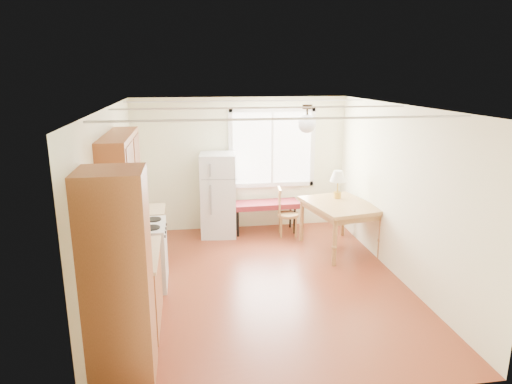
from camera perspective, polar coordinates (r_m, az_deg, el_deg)
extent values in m
cube|color=#5F2213|center=(6.69, 0.84, -11.24)|extent=(4.60, 5.60, 0.12)
cube|color=white|center=(6.04, 0.93, 10.63)|extent=(4.60, 5.60, 0.12)
cube|color=#FDFECB|center=(8.66, -1.93, 3.51)|extent=(4.60, 0.10, 2.50)
cube|color=#FDFECB|center=(3.96, 7.14, -10.51)|extent=(4.60, 0.10, 2.50)
cube|color=#FDFECB|center=(6.24, -17.53, -1.60)|extent=(0.10, 5.60, 2.50)
cube|color=#FDFECB|center=(6.87, 17.56, -0.14)|extent=(0.10, 5.60, 2.50)
cube|color=brown|center=(4.54, -16.87, -10.38)|extent=(0.60, 0.60, 2.10)
cube|color=brown|center=(5.70, -15.07, -11.82)|extent=(0.60, 1.10, 0.86)
cube|color=tan|center=(5.52, -15.28, -7.63)|extent=(0.62, 1.14, 0.04)
cube|color=silver|center=(6.64, -13.96, -7.65)|extent=(0.65, 0.76, 0.90)
cube|color=brown|center=(7.35, -13.68, -5.60)|extent=(0.60, 0.60, 0.86)
cube|color=brown|center=(5.94, -16.60, 3.62)|extent=(0.33, 1.60, 0.70)
cube|color=white|center=(8.68, 2.02, 5.55)|extent=(1.50, 0.02, 1.35)
cylinder|color=black|center=(6.58, 6.44, 10.53)|extent=(0.14, 0.14, 0.06)
cylinder|color=black|center=(6.59, 6.42, 9.66)|extent=(0.03, 0.03, 0.16)
sphere|color=white|center=(6.60, 6.38, 8.45)|extent=(0.26, 0.26, 0.26)
cube|color=silver|center=(8.36, -4.73, -0.36)|extent=(0.69, 0.69, 1.53)
cube|color=gray|center=(7.96, -4.62, 1.57)|extent=(0.63, 0.02, 0.02)
cube|color=gray|center=(7.99, -5.70, 0.05)|extent=(0.03, 0.03, 0.92)
cube|color=maroon|center=(8.53, 1.13, -1.59)|extent=(1.28, 0.51, 0.10)
cylinder|color=black|center=(8.38, -2.27, -4.00)|extent=(0.04, 0.04, 0.49)
cylinder|color=black|center=(8.56, 4.85, -3.64)|extent=(0.04, 0.04, 0.49)
cylinder|color=black|center=(8.71, -2.54, -3.26)|extent=(0.04, 0.04, 0.49)
cylinder|color=black|center=(8.89, 4.31, -2.93)|extent=(0.04, 0.04, 0.49)
cube|color=olive|center=(7.75, 10.50, -1.58)|extent=(1.22, 1.47, 0.06)
cube|color=olive|center=(7.77, 10.47, -2.15)|extent=(1.10, 1.36, 0.10)
cylinder|color=olive|center=(7.20, 9.79, -6.26)|extent=(0.07, 0.07, 0.76)
cylinder|color=olive|center=(7.63, 15.31, -5.35)|extent=(0.07, 0.07, 0.76)
cylinder|color=olive|center=(8.17, 5.74, -3.56)|extent=(0.07, 0.07, 0.76)
cylinder|color=olive|center=(8.56, 10.84, -2.91)|extent=(0.07, 0.07, 0.76)
cylinder|color=olive|center=(8.40, 4.01, -2.86)|extent=(0.39, 0.39, 0.05)
cylinder|color=olive|center=(8.32, 3.17, -4.47)|extent=(0.04, 0.04, 0.40)
cylinder|color=olive|center=(8.35, 5.00, -4.43)|extent=(0.04, 0.04, 0.40)
cylinder|color=olive|center=(8.57, 2.99, -3.88)|extent=(0.04, 0.04, 0.40)
cylinder|color=olive|center=(8.60, 4.77, -3.85)|extent=(0.04, 0.04, 0.40)
cylinder|color=gold|center=(8.03, 10.12, -0.37)|extent=(0.13, 0.13, 0.11)
cylinder|color=gold|center=(7.99, 10.17, 0.67)|extent=(0.02, 0.02, 0.19)
cone|color=white|center=(7.95, 10.23, 1.98)|extent=(0.28, 0.28, 0.19)
cube|color=black|center=(5.23, -15.99, -8.27)|extent=(0.18, 0.22, 0.08)
cube|color=black|center=(5.08, -16.25, -6.82)|extent=(0.18, 0.06, 0.27)
cylinder|color=black|center=(5.23, -16.01, -7.07)|extent=(0.14, 0.14, 0.12)
cylinder|color=#B70D1A|center=(5.74, -15.88, -5.58)|extent=(0.13, 0.13, 0.19)
sphere|color=#B70D1A|center=(5.70, -15.97, -4.38)|extent=(0.07, 0.07, 0.07)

